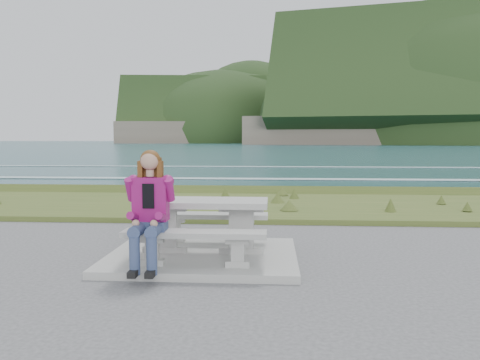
% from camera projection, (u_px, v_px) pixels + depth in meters
% --- Properties ---
extents(concrete_slab, '(2.60, 2.10, 0.10)m').
position_uv_depth(concrete_slab, '(203.00, 256.00, 6.56)').
color(concrete_slab, '#9B9A96').
rests_on(concrete_slab, ground).
extents(picnic_table, '(1.80, 0.75, 0.75)m').
position_uv_depth(picnic_table, '(203.00, 212.00, 6.50)').
color(picnic_table, '#9B9A96').
rests_on(picnic_table, concrete_slab).
extents(bench_landward, '(1.80, 0.35, 0.45)m').
position_uv_depth(bench_landward, '(195.00, 239.00, 5.83)').
color(bench_landward, '#9B9A96').
rests_on(bench_landward, concrete_slab).
extents(bench_seaward, '(1.80, 0.35, 0.45)m').
position_uv_depth(bench_seaward, '(209.00, 220.00, 7.22)').
color(bench_seaward, '#9B9A96').
rests_on(bench_seaward, concrete_slab).
extents(grass_verge, '(160.00, 4.50, 0.22)m').
position_uv_depth(grass_verge, '(233.00, 208.00, 11.53)').
color(grass_verge, '#37501E').
rests_on(grass_verge, ground).
extents(shore_drop, '(160.00, 0.80, 2.20)m').
position_uv_depth(shore_drop, '(241.00, 194.00, 14.41)').
color(shore_drop, '#67594D').
rests_on(shore_drop, ground).
extents(ocean, '(1600.00, 1600.00, 0.09)m').
position_uv_depth(ocean, '(258.00, 190.00, 31.65)').
color(ocean, '#1C484F').
rests_on(ocean, ground).
extents(seated_woman, '(0.43, 0.74, 1.46)m').
position_uv_depth(seated_woman, '(148.00, 226.00, 5.71)').
color(seated_woman, navy).
rests_on(seated_woman, concrete_slab).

